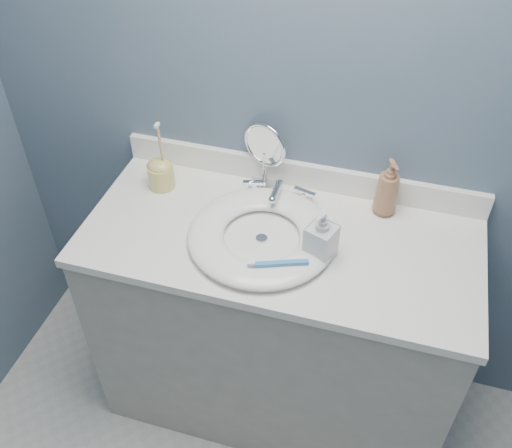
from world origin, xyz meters
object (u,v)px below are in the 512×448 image
at_px(makeup_mirror, 265,152).
at_px(soap_bottle_amber, 388,187).
at_px(soap_bottle_clear, 321,235).
at_px(toothbrush_holder, 161,172).

height_order(makeup_mirror, soap_bottle_amber, makeup_mirror).
xyz_separation_m(soap_bottle_clear, toothbrush_holder, (-0.58, 0.18, -0.03)).
distance_m(soap_bottle_clear, toothbrush_holder, 0.61).
bearing_deg(soap_bottle_amber, makeup_mirror, 147.28).
bearing_deg(toothbrush_holder, soap_bottle_clear, -17.41).
relative_size(soap_bottle_amber, soap_bottle_clear, 1.12).
bearing_deg(soap_bottle_amber, toothbrush_holder, 158.15).
xyz_separation_m(makeup_mirror, soap_bottle_amber, (0.41, -0.03, -0.03)).
height_order(soap_bottle_clear, toothbrush_holder, toothbrush_holder).
xyz_separation_m(soap_bottle_amber, soap_bottle_clear, (-0.16, -0.26, -0.01)).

